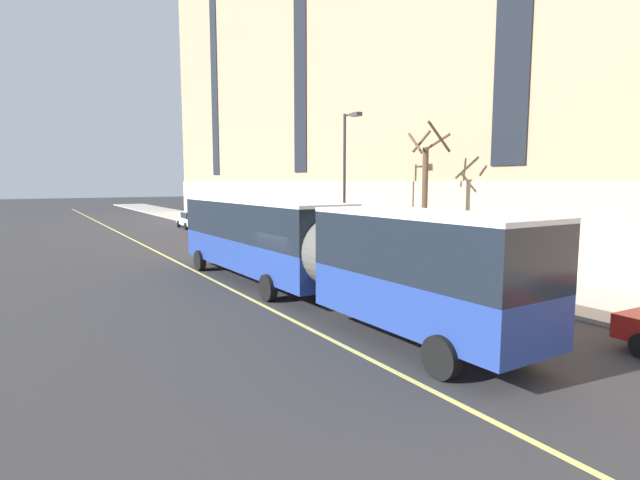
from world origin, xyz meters
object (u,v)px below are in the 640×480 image
Objects in this scene: parked_car_red_6 at (216,225)px; parked_car_white_3 at (428,272)px; street_tree_mid_block at (425,195)px; parked_car_white_5 at (191,220)px; parked_car_darkgray_7 at (245,232)px; city_bus at (302,244)px; parked_car_black_2 at (289,242)px; street_lamp at (347,172)px.

parked_car_white_3 is at bearing -90.13° from parked_car_red_6.
street_tree_mid_block is at bearing 49.01° from parked_car_white_3.
parked_car_white_5 is 13.28m from parked_car_darkgray_7.
parked_car_white_3 is 0.89× the size of parked_car_white_5.
parked_car_white_3 and parked_car_red_6 have the same top height.
parked_car_red_6 is at bearing 78.13° from city_bus.
city_bus is 24.35m from parked_car_red_6.
parked_car_white_3 is 0.91× the size of parked_car_darkgray_7.
parked_car_black_2 is at bearing 116.22° from street_tree_mid_block.
street_lamp is (1.85, -10.20, 4.13)m from parked_car_darkgray_7.
parked_car_darkgray_7 is 0.59× the size of street_lamp.
parked_car_black_2 is 20.17m from parked_car_white_5.
street_lamp is (1.66, -16.86, 4.13)m from parked_car_red_6.
street_tree_mid_block reaches higher than parked_car_black_2.
city_bus is at bearing -162.64° from street_tree_mid_block.
parked_car_white_5 is at bearing 89.73° from parked_car_black_2.
parked_car_darkgray_7 is at bearing 74.31° from city_bus.
city_bus is 17.85m from parked_car_darkgray_7.
parked_car_darkgray_7 is at bearing -90.39° from parked_car_white_5.
street_lamp reaches higher than parked_car_red_6.
parked_car_white_5 is (4.90, 30.42, -1.31)m from city_bus.
parked_car_black_2 is 8.94m from street_tree_mid_block.
parked_car_white_5 is at bearing 94.28° from street_lamp.
parked_car_white_3 is 31.88m from parked_car_white_5.
parked_car_red_6 is (0.06, 25.26, -0.00)m from parked_car_white_3.
city_bus is 11.39m from parked_car_black_2.
street_lamp is (-1.88, 4.27, 1.18)m from street_tree_mid_block.
parked_car_white_5 is 0.60× the size of street_lamp.
parked_car_white_5 is 1.06× the size of parked_car_red_6.
parked_car_white_3 is 0.60× the size of street_tree_mid_block.
street_lamp is at bearing 78.45° from parked_car_white_3.
parked_car_white_3 is 6.22m from street_tree_mid_block.
parked_car_white_3 is 18.61m from parked_car_darkgray_7.
parked_car_darkgray_7 is 15.23m from street_tree_mid_block.
parked_car_black_2 is at bearing 64.84° from city_bus.
parked_car_white_5 is at bearing 90.07° from parked_car_white_3.
street_tree_mid_block reaches higher than parked_car_red_6.
parked_car_white_3 is at bearing -89.60° from parked_car_darkgray_7.
street_tree_mid_block is at bearing -82.54° from parked_car_white_5.
parked_car_black_2 is 1.07× the size of parked_car_white_3.
parked_car_white_5 is at bearing 80.84° from city_bus.
city_bus reaches higher than parked_car_darkgray_7.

